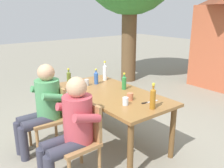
% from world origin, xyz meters
% --- Properties ---
extents(ground_plane, '(24.00, 24.00, 0.00)m').
position_xyz_m(ground_plane, '(0.00, 0.00, 0.00)').
color(ground_plane, gray).
extents(dining_table, '(1.74, 0.87, 0.75)m').
position_xyz_m(dining_table, '(0.00, 0.00, 0.66)').
color(dining_table, olive).
rests_on(dining_table, ground_plane).
extents(chair_near_left, '(0.47, 0.47, 0.87)m').
position_xyz_m(chair_near_left, '(-0.39, -0.73, 0.49)').
color(chair_near_left, '#A37547').
rests_on(chair_near_left, ground_plane).
extents(chair_near_right, '(0.46, 0.46, 0.87)m').
position_xyz_m(chair_near_right, '(0.39, -0.73, 0.49)').
color(chair_near_right, '#A37547').
rests_on(chair_near_right, ground_plane).
extents(person_in_white_shirt, '(0.47, 0.61, 1.18)m').
position_xyz_m(person_in_white_shirt, '(-0.39, -0.84, 0.66)').
color(person_in_white_shirt, '#4C935B').
rests_on(person_in_white_shirt, ground_plane).
extents(person_in_plaid_shirt, '(0.47, 0.61, 1.18)m').
position_xyz_m(person_in_plaid_shirt, '(0.39, -0.84, 0.66)').
color(person_in_plaid_shirt, '#B7424C').
rests_on(person_in_plaid_shirt, ground_plane).
extents(bottle_clear, '(0.06, 0.06, 0.31)m').
position_xyz_m(bottle_clear, '(-0.56, 0.28, 0.88)').
color(bottle_clear, white).
rests_on(bottle_clear, dining_table).
extents(bottle_blue, '(0.06, 0.06, 0.24)m').
position_xyz_m(bottle_blue, '(-0.47, 0.05, 0.85)').
color(bottle_blue, '#2D56A3').
rests_on(bottle_blue, dining_table).
extents(bottle_green, '(0.06, 0.06, 0.24)m').
position_xyz_m(bottle_green, '(-0.01, 0.22, 0.85)').
color(bottle_green, '#287A38').
rests_on(bottle_green, dining_table).
extents(bottle_olive, '(0.06, 0.06, 0.25)m').
position_xyz_m(bottle_olive, '(-0.70, -0.28, 0.86)').
color(bottle_olive, '#566623').
rests_on(bottle_olive, dining_table).
extents(bottle_amber, '(0.06, 0.06, 0.31)m').
position_xyz_m(bottle_amber, '(0.74, 0.01, 0.88)').
color(bottle_amber, '#996019').
rests_on(bottle_amber, dining_table).
extents(cup_white, '(0.08, 0.08, 0.09)m').
position_xyz_m(cup_white, '(-0.40, -0.28, 0.79)').
color(cup_white, white).
rests_on(cup_white, dining_table).
extents(cup_steel, '(0.07, 0.07, 0.10)m').
position_xyz_m(cup_steel, '(-0.48, -0.11, 0.80)').
color(cup_steel, '#B2B7BC').
rests_on(cup_steel, dining_table).
extents(cup_glass, '(0.07, 0.07, 0.09)m').
position_xyz_m(cup_glass, '(0.47, -0.16, 0.80)').
color(cup_glass, silver).
rests_on(cup_glass, dining_table).
extents(cup_terracotta, '(0.08, 0.08, 0.09)m').
position_xyz_m(cup_terracotta, '(0.37, -0.00, 0.79)').
color(cup_terracotta, '#BC6B47').
rests_on(cup_terracotta, dining_table).
extents(table_knife, '(0.05, 0.24, 0.01)m').
position_xyz_m(table_knife, '(0.58, 0.12, 0.75)').
color(table_knife, silver).
rests_on(table_knife, dining_table).
extents(backpack_by_near_side, '(0.34, 0.24, 0.43)m').
position_xyz_m(backpack_by_near_side, '(-1.47, 0.25, 0.21)').
color(backpack_by_near_side, '#47663D').
rests_on(backpack_by_near_side, ground_plane).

